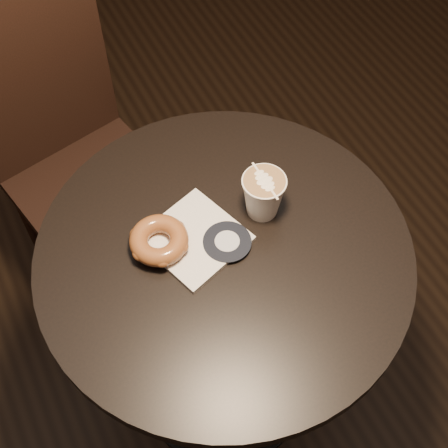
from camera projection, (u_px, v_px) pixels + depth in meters
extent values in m
plane|color=black|center=(224.00, 388.00, 1.77)|extent=(4.50, 4.50, 0.00)
cylinder|color=black|center=(224.00, 254.00, 1.16)|extent=(0.70, 0.70, 0.03)
cylinder|color=black|center=(224.00, 334.00, 1.46)|extent=(0.07, 0.07, 0.70)
cylinder|color=black|center=(224.00, 387.00, 1.76)|extent=(0.44, 0.44, 0.02)
cube|color=black|center=(93.00, 187.00, 1.64)|extent=(0.44, 0.44, 0.04)
cube|color=black|center=(35.00, 76.00, 1.49)|extent=(0.37, 0.12, 0.50)
cylinder|color=black|center=(88.00, 299.00, 1.69)|extent=(0.03, 0.03, 0.42)
cylinder|color=black|center=(182.00, 237.00, 1.80)|extent=(0.03, 0.03, 0.42)
cylinder|color=black|center=(30.00, 224.00, 1.83)|extent=(0.03, 0.03, 0.42)
cylinder|color=black|center=(120.00, 171.00, 1.94)|extent=(0.03, 0.03, 0.42)
cube|color=silver|center=(195.00, 238.00, 1.15)|extent=(0.20, 0.20, 0.01)
torus|color=brown|center=(159.00, 240.00, 1.13)|extent=(0.11, 0.11, 0.03)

